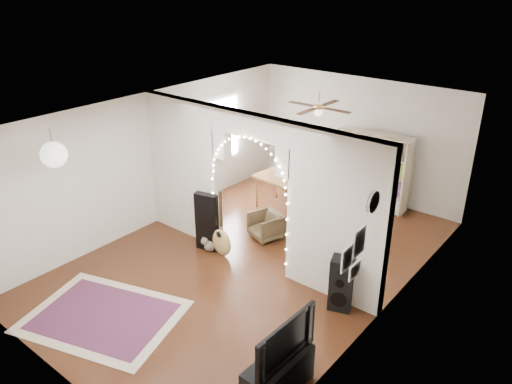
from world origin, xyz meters
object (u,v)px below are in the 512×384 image
Objects in this scene: media_console at (278,375)px; dining_table at (284,180)px; bookcase at (372,170)px; dining_chair_right at (266,226)px; acoustic_guitar at (221,232)px; dining_chair_left at (340,206)px; floor_speaker at (341,284)px.

media_console is 0.79× the size of dining_table.
bookcase is 2.90× the size of dining_chair_right.
bookcase reaches higher than media_console.
media_console is at bearing -23.71° from acoustic_guitar.
dining_chair_right is (-0.64, -1.74, 0.04)m from dining_chair_left.
bookcase is at bearing 85.09° from acoustic_guitar.
floor_speaker reaches higher than dining_table.
dining_table is (-2.96, 4.21, 0.43)m from media_console.
floor_speaker is 1.54× the size of dining_chair_right.
bookcase is (1.10, 3.63, 0.35)m from acoustic_guitar.
dining_table reaches higher than dining_chair_right.
dining_chair_left is (-0.23, -0.88, -0.60)m from bookcase.
acoustic_guitar is 0.86× the size of dining_table.
bookcase is (-1.62, 5.59, 0.57)m from media_console.
bookcase reaches higher than dining_chair_left.
dining_table is 1.39m from dining_chair_right.
dining_chair_left is at bearing 101.27° from floor_speaker.
bookcase is (-1.37, 3.64, 0.39)m from floor_speaker.
media_console is 1.76× the size of dining_chair_right.
bookcase is at bearing 51.05° from dining_table.
floor_speaker is at bearing 99.01° from media_console.
media_console is at bearing -80.01° from bookcase.
bookcase reaches higher than floor_speaker.
floor_speaker reaches higher than dining_chair_left.
dining_chair_left is 1.86m from dining_chair_right.
floor_speaker is 0.69× the size of dining_table.
floor_speaker is at bearing 11.89° from acoustic_guitar.
dining_table is (-2.70, 2.26, 0.25)m from floor_speaker.
floor_speaker is at bearing -34.77° from dining_table.
acoustic_guitar is 2.90m from dining_chair_left.
floor_speaker is 1.98m from media_console.
dining_chair_left is at bearing 84.41° from acoustic_guitar.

